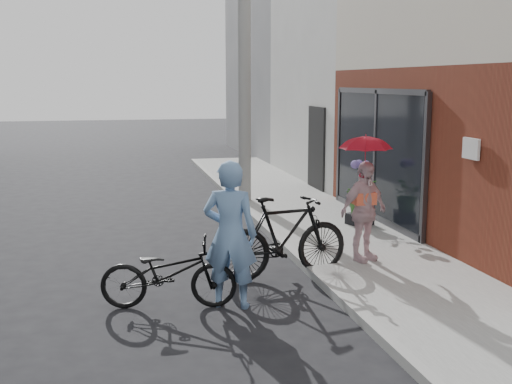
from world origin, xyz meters
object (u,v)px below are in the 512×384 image
object	(u,v)px
utility_pole	(244,47)
planter	(360,219)
kimono_woman	(364,211)
bike_left	(169,273)
bike_right	(284,237)
officer	(230,235)

from	to	relation	value
utility_pole	planter	world-z (taller)	utility_pole
utility_pole	kimono_woman	distance (m)	5.91
planter	utility_pole	bearing A→B (deg)	118.23
bike_left	kimono_woman	size ratio (longest dim) A/B	1.12
bike_left	planter	distance (m)	5.13
bike_right	kimono_woman	size ratio (longest dim) A/B	1.32
planter	bike_left	bearing A→B (deg)	-138.82
officer	planter	world-z (taller)	officer
kimono_woman	utility_pole	bearing A→B (deg)	74.71
utility_pole	kimono_woman	world-z (taller)	utility_pole
bike_left	planter	world-z (taller)	bike_left
bike_left	utility_pole	bearing A→B (deg)	-9.60
officer	kimono_woman	xyz separation A→B (m)	(2.23, 1.19, -0.05)
bike_right	kimono_woman	xyz separation A→B (m)	(1.27, 0.19, 0.27)
officer	planter	size ratio (longest dim) A/B	4.68
bike_left	bike_right	bearing A→B (deg)	-52.46
utility_pole	bike_left	size ratio (longest dim) A/B	4.20
utility_pole	bike_left	world-z (taller)	utility_pole
utility_pole	planter	size ratio (longest dim) A/B	17.90
bike_right	planter	xyz separation A→B (m)	(2.15, 2.50, -0.37)
officer	bike_left	xyz separation A→B (m)	(-0.75, 0.13, -0.48)
utility_pole	bike_right	world-z (taller)	utility_pole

